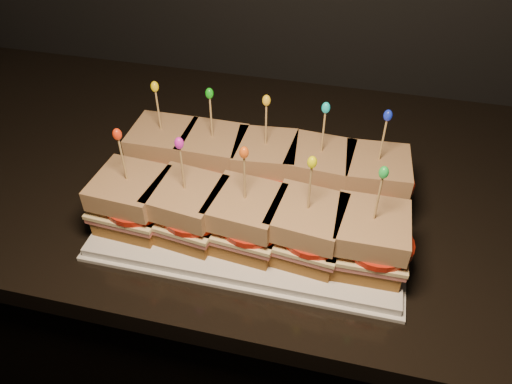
# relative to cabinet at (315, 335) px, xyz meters

# --- Properties ---
(cabinet) EXTENTS (2.57, 0.63, 0.86)m
(cabinet) POSITION_rel_cabinet_xyz_m (0.00, 0.00, 0.00)
(cabinet) COLOR black
(cabinet) RESTS_ON ground
(granite_slab) EXTENTS (2.61, 0.67, 0.04)m
(granite_slab) POSITION_rel_cabinet_xyz_m (0.00, 0.00, 0.45)
(granite_slab) COLOR black
(granite_slab) RESTS_ON cabinet
(platter) EXTENTS (0.44, 0.27, 0.02)m
(platter) POSITION_rel_cabinet_xyz_m (-0.11, -0.12, 0.47)
(platter) COLOR white
(platter) RESTS_ON granite_slab
(platter_rim) EXTENTS (0.45, 0.29, 0.01)m
(platter_rim) POSITION_rel_cabinet_xyz_m (-0.11, -0.12, 0.47)
(platter_rim) COLOR white
(platter_rim) RESTS_ON granite_slab
(sandwich_0_bread_bot) EXTENTS (0.09, 0.09, 0.03)m
(sandwich_0_bread_bot) POSITION_rel_cabinet_xyz_m (-0.28, -0.06, 0.49)
(sandwich_0_bread_bot) COLOR #562D0F
(sandwich_0_bread_bot) RESTS_ON platter
(sandwich_0_ham) EXTENTS (0.10, 0.10, 0.01)m
(sandwich_0_ham) POSITION_rel_cabinet_xyz_m (-0.28, -0.06, 0.51)
(sandwich_0_ham) COLOR #B75355
(sandwich_0_ham) RESTS_ON sandwich_0_bread_bot
(sandwich_0_cheese) EXTENTS (0.10, 0.10, 0.01)m
(sandwich_0_cheese) POSITION_rel_cabinet_xyz_m (-0.28, -0.06, 0.52)
(sandwich_0_cheese) COLOR #F5DE99
(sandwich_0_cheese) RESTS_ON sandwich_0_ham
(sandwich_0_tomato) EXTENTS (0.09, 0.09, 0.01)m
(sandwich_0_tomato) POSITION_rel_cabinet_xyz_m (-0.27, -0.06, 0.53)
(sandwich_0_tomato) COLOR red
(sandwich_0_tomato) RESTS_ON sandwich_0_cheese
(sandwich_0_bread_top) EXTENTS (0.09, 0.09, 0.03)m
(sandwich_0_bread_top) POSITION_rel_cabinet_xyz_m (-0.28, -0.06, 0.55)
(sandwich_0_bread_top) COLOR #693111
(sandwich_0_bread_top) RESTS_ON sandwich_0_tomato
(sandwich_0_pick) EXTENTS (0.00, 0.00, 0.09)m
(sandwich_0_pick) POSITION_rel_cabinet_xyz_m (-0.28, -0.06, 0.59)
(sandwich_0_pick) COLOR tan
(sandwich_0_pick) RESTS_ON sandwich_0_bread_top
(sandwich_0_frill) EXTENTS (0.01, 0.01, 0.02)m
(sandwich_0_frill) POSITION_rel_cabinet_xyz_m (-0.28, -0.06, 0.64)
(sandwich_0_frill) COLOR yellow
(sandwich_0_frill) RESTS_ON sandwich_0_pick
(sandwich_1_bread_bot) EXTENTS (0.09, 0.09, 0.03)m
(sandwich_1_bread_bot) POSITION_rel_cabinet_xyz_m (-0.20, -0.06, 0.49)
(sandwich_1_bread_bot) COLOR #562D0F
(sandwich_1_bread_bot) RESTS_ON platter
(sandwich_1_ham) EXTENTS (0.10, 0.10, 0.01)m
(sandwich_1_ham) POSITION_rel_cabinet_xyz_m (-0.20, -0.06, 0.51)
(sandwich_1_ham) COLOR #B75355
(sandwich_1_ham) RESTS_ON sandwich_1_bread_bot
(sandwich_1_cheese) EXTENTS (0.11, 0.10, 0.01)m
(sandwich_1_cheese) POSITION_rel_cabinet_xyz_m (-0.20, -0.06, 0.52)
(sandwich_1_cheese) COLOR #F5DE99
(sandwich_1_cheese) RESTS_ON sandwich_1_ham
(sandwich_1_tomato) EXTENTS (0.09, 0.09, 0.01)m
(sandwich_1_tomato) POSITION_rel_cabinet_xyz_m (-0.18, -0.06, 0.53)
(sandwich_1_tomato) COLOR red
(sandwich_1_tomato) RESTS_ON sandwich_1_cheese
(sandwich_1_bread_top) EXTENTS (0.10, 0.10, 0.03)m
(sandwich_1_bread_top) POSITION_rel_cabinet_xyz_m (-0.20, -0.06, 0.55)
(sandwich_1_bread_top) COLOR #693111
(sandwich_1_bread_top) RESTS_ON sandwich_1_tomato
(sandwich_1_pick) EXTENTS (0.00, 0.00, 0.09)m
(sandwich_1_pick) POSITION_rel_cabinet_xyz_m (-0.20, -0.06, 0.59)
(sandwich_1_pick) COLOR tan
(sandwich_1_pick) RESTS_ON sandwich_1_bread_top
(sandwich_1_frill) EXTENTS (0.01, 0.01, 0.02)m
(sandwich_1_frill) POSITION_rel_cabinet_xyz_m (-0.20, -0.06, 0.64)
(sandwich_1_frill) COLOR #11A912
(sandwich_1_frill) RESTS_ON sandwich_1_pick
(sandwich_2_bread_bot) EXTENTS (0.10, 0.10, 0.03)m
(sandwich_2_bread_bot) POSITION_rel_cabinet_xyz_m (-0.11, -0.06, 0.49)
(sandwich_2_bread_bot) COLOR #562D0F
(sandwich_2_bread_bot) RESTS_ON platter
(sandwich_2_ham) EXTENTS (0.11, 0.11, 0.01)m
(sandwich_2_ham) POSITION_rel_cabinet_xyz_m (-0.11, -0.06, 0.51)
(sandwich_2_ham) COLOR #B75355
(sandwich_2_ham) RESTS_ON sandwich_2_bread_bot
(sandwich_2_cheese) EXTENTS (0.11, 0.11, 0.01)m
(sandwich_2_cheese) POSITION_rel_cabinet_xyz_m (-0.11, -0.06, 0.52)
(sandwich_2_cheese) COLOR #F5DE99
(sandwich_2_cheese) RESTS_ON sandwich_2_ham
(sandwich_2_tomato) EXTENTS (0.09, 0.09, 0.01)m
(sandwich_2_tomato) POSITION_rel_cabinet_xyz_m (-0.10, -0.06, 0.53)
(sandwich_2_tomato) COLOR red
(sandwich_2_tomato) RESTS_ON sandwich_2_cheese
(sandwich_2_bread_top) EXTENTS (0.10, 0.10, 0.03)m
(sandwich_2_bread_top) POSITION_rel_cabinet_xyz_m (-0.11, -0.06, 0.55)
(sandwich_2_bread_top) COLOR #693111
(sandwich_2_bread_top) RESTS_ON sandwich_2_tomato
(sandwich_2_pick) EXTENTS (0.00, 0.00, 0.09)m
(sandwich_2_pick) POSITION_rel_cabinet_xyz_m (-0.11, -0.06, 0.59)
(sandwich_2_pick) COLOR tan
(sandwich_2_pick) RESTS_ON sandwich_2_bread_top
(sandwich_2_frill) EXTENTS (0.01, 0.01, 0.02)m
(sandwich_2_frill) POSITION_rel_cabinet_xyz_m (-0.11, -0.06, 0.64)
(sandwich_2_frill) COLOR yellow
(sandwich_2_frill) RESTS_ON sandwich_2_pick
(sandwich_3_bread_bot) EXTENTS (0.10, 0.10, 0.03)m
(sandwich_3_bread_bot) POSITION_rel_cabinet_xyz_m (-0.03, -0.06, 0.49)
(sandwich_3_bread_bot) COLOR #562D0F
(sandwich_3_bread_bot) RESTS_ON platter
(sandwich_3_ham) EXTENTS (0.11, 0.10, 0.01)m
(sandwich_3_ham) POSITION_rel_cabinet_xyz_m (-0.03, -0.06, 0.51)
(sandwich_3_ham) COLOR #B75355
(sandwich_3_ham) RESTS_ON sandwich_3_bread_bot
(sandwich_3_cheese) EXTENTS (0.11, 0.11, 0.01)m
(sandwich_3_cheese) POSITION_rel_cabinet_xyz_m (-0.03, -0.06, 0.52)
(sandwich_3_cheese) COLOR #F5DE99
(sandwich_3_cheese) RESTS_ON sandwich_3_ham
(sandwich_3_tomato) EXTENTS (0.09, 0.09, 0.01)m
(sandwich_3_tomato) POSITION_rel_cabinet_xyz_m (-0.02, -0.06, 0.53)
(sandwich_3_tomato) COLOR red
(sandwich_3_tomato) RESTS_ON sandwich_3_cheese
(sandwich_3_bread_top) EXTENTS (0.10, 0.10, 0.03)m
(sandwich_3_bread_top) POSITION_rel_cabinet_xyz_m (-0.03, -0.06, 0.55)
(sandwich_3_bread_top) COLOR #693111
(sandwich_3_bread_top) RESTS_ON sandwich_3_tomato
(sandwich_3_pick) EXTENTS (0.00, 0.00, 0.09)m
(sandwich_3_pick) POSITION_rel_cabinet_xyz_m (-0.03, -0.06, 0.59)
(sandwich_3_pick) COLOR tan
(sandwich_3_pick) RESTS_ON sandwich_3_bread_top
(sandwich_3_frill) EXTENTS (0.01, 0.01, 0.02)m
(sandwich_3_frill) POSITION_rel_cabinet_xyz_m (-0.03, -0.06, 0.64)
(sandwich_3_frill) COLOR #12C8CA
(sandwich_3_frill) RESTS_ON sandwich_3_pick
(sandwich_4_bread_bot) EXTENTS (0.10, 0.10, 0.03)m
(sandwich_4_bread_bot) POSITION_rel_cabinet_xyz_m (0.06, -0.06, 0.49)
(sandwich_4_bread_bot) COLOR #562D0F
(sandwich_4_bread_bot) RESTS_ON platter
(sandwich_4_ham) EXTENTS (0.11, 0.10, 0.01)m
(sandwich_4_ham) POSITION_rel_cabinet_xyz_m (0.06, -0.06, 0.51)
(sandwich_4_ham) COLOR #B75355
(sandwich_4_ham) RESTS_ON sandwich_4_bread_bot
(sandwich_4_cheese) EXTENTS (0.11, 0.11, 0.01)m
(sandwich_4_cheese) POSITION_rel_cabinet_xyz_m (0.06, -0.06, 0.52)
(sandwich_4_cheese) COLOR #F5DE99
(sandwich_4_cheese) RESTS_ON sandwich_4_ham
(sandwich_4_tomato) EXTENTS (0.09, 0.09, 0.01)m
(sandwich_4_tomato) POSITION_rel_cabinet_xyz_m (0.07, -0.06, 0.53)
(sandwich_4_tomato) COLOR red
(sandwich_4_tomato) RESTS_ON sandwich_4_cheese
(sandwich_4_bread_top) EXTENTS (0.10, 0.10, 0.03)m
(sandwich_4_bread_top) POSITION_rel_cabinet_xyz_m (0.06, -0.06, 0.55)
(sandwich_4_bread_top) COLOR #693111
(sandwich_4_bread_top) RESTS_ON sandwich_4_tomato
(sandwich_4_pick) EXTENTS (0.00, 0.00, 0.09)m
(sandwich_4_pick) POSITION_rel_cabinet_xyz_m (0.06, -0.06, 0.59)
(sandwich_4_pick) COLOR tan
(sandwich_4_pick) RESTS_ON sandwich_4_bread_top
(sandwich_4_frill) EXTENTS (0.01, 0.01, 0.02)m
(sandwich_4_frill) POSITION_rel_cabinet_xyz_m (0.06, -0.06, 0.64)
(sandwich_4_frill) COLOR #1529D3
(sandwich_4_frill) RESTS_ON sandwich_4_pick
(sandwich_5_bread_bot) EXTENTS (0.10, 0.10, 0.03)m
(sandwich_5_bread_bot) POSITION_rel_cabinet_xyz_m (-0.28, -0.18, 0.49)
(sandwich_5_bread_bot) COLOR #562D0F
(sandwich_5_bread_bot) RESTS_ON platter
(sandwich_5_ham) EXTENTS (0.11, 0.10, 0.01)m
(sandwich_5_ham) POSITION_rel_cabinet_xyz_m (-0.28, -0.18, 0.51)
(sandwich_5_ham) COLOR #B75355
(sandwich_5_ham) RESTS_ON sandwich_5_bread_bot
(sandwich_5_cheese) EXTENTS (0.11, 0.11, 0.01)m
(sandwich_5_cheese) POSITION_rel_cabinet_xyz_m (-0.28, -0.18, 0.52)
(sandwich_5_cheese) COLOR #F5DE99
(sandwich_5_cheese) RESTS_ON sandwich_5_ham
(sandwich_5_tomato) EXTENTS (0.09, 0.09, 0.01)m
(sandwich_5_tomato) POSITION_rel_cabinet_xyz_m (-0.27, -0.19, 0.53)
(sandwich_5_tomato) COLOR red
(sandwich_5_tomato) RESTS_ON sandwich_5_cheese
(sandwich_5_bread_top) EXTENTS (0.10, 0.10, 0.03)m
(sandwich_5_bread_top) POSITION_rel_cabinet_xyz_m (-0.28, -0.18, 0.55)
(sandwich_5_bread_top) COLOR #693111
(sandwich_5_bread_top) RESTS_ON sandwich_5_tomato
(sandwich_5_pick) EXTENTS (0.00, 0.00, 0.09)m
(sandwich_5_pick) POSITION_rel_cabinet_xyz_m (-0.28, -0.18, 0.59)
(sandwich_5_pick) COLOR tan
(sandwich_5_pick) RESTS_ON sandwich_5_bread_top
(sandwich_5_frill) EXTENTS (0.01, 0.01, 0.02)m
(sandwich_5_frill) POSITION_rel_cabinet_xyz_m (-0.28, -0.18, 0.64)
(sandwich_5_frill) COLOR red
(sandwich_5_frill) RESTS_ON sandwich_5_pick
(sandwich_6_bread_bot) EXTENTS (0.10, 0.10, 0.03)m
(sandwich_6_bread_bot) POSITION_rel_cabinet_xyz_m (-0.20, -0.18, 0.49)
(sandwich_6_bread_bot) COLOR #562D0F
(sandwich_6_bread_bot) RESTS_ON platter
(sandwich_6_ham) EXTENTS (0.11, 0.11, 0.01)m
(sandwich_6_ham) POSITION_rel_cabinet_xyz_m (-0.20, -0.18, 0.51)
(sandwich_6_ham) COLOR #B75355
(sandwich_6_ham) RESTS_ON sandwich_6_bread_bot
(sandwich_6_cheese) EXTENTS (0.12, 0.11, 0.01)m
(sandwich_6_cheese) POSITION_rel_cabinet_xyz_m (-0.20, -0.18, 0.52)
(sandwich_6_cheese) COLOR #F5DE99
(sandwich_6_cheese) RESTS_ON sandwich_6_ham
(sandwich_6_tomato) EXTENTS (0.09, 0.09, 0.01)m
(sandwich_6_tomato) POSITION_rel_cabinet_xyz_m (-0.18, -0.19, 0.53)
(sandwich_6_tomato) COLOR red
(sandwich_6_tomato) RESTS_ON sandwich_6_cheese
(sandwich_6_bread_top) EXTENTS (0.11, 0.11, 0.03)m
(sandwich_6_bread_top) POSITION_rel_cabinet_xyz_m (-0.20, -0.18, 0.55)
(sandwich_6_bread_top) COLOR #693111
(sandwich_6_bread_top) RESTS_ON sandwich_6_tomato
(sandwich_6_pick) EXTENTS (0.00, 0.00, 0.09)m
(sandwich_6_pick) POSITION_rel_cabinet_xyz_m (-0.20, -0.18, 0.59)
(sandwich_6_pick) COLOR tan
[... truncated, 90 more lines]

